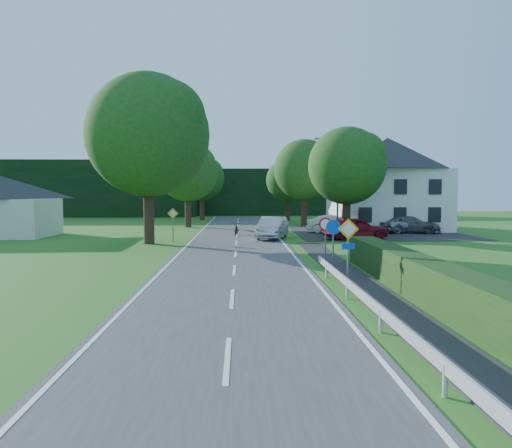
{
  "coord_description": "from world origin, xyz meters",
  "views": [
    {
      "loc": [
        0.28,
        -10.38,
        3.59
      ],
      "look_at": [
        1.22,
        19.42,
        1.65
      ],
      "focal_mm": 35.0,
      "sensor_mm": 36.0,
      "label": 1
    }
  ],
  "objects_px": {
    "parked_car_red": "(355,228)",
    "parked_car_grey": "(410,224)",
    "motorcycle": "(237,229)",
    "streetlight": "(336,181)",
    "parked_car_silver_a": "(335,224)",
    "moving_car": "(272,228)",
    "parked_car_silver_b": "(406,224)",
    "parasol": "(359,221)"
  },
  "relations": [
    {
      "from": "streetlight",
      "to": "parked_car_silver_a",
      "type": "height_order",
      "value": "streetlight"
    },
    {
      "from": "parked_car_silver_b",
      "to": "parasol",
      "type": "height_order",
      "value": "parasol"
    },
    {
      "from": "parasol",
      "to": "motorcycle",
      "type": "bearing_deg",
      "value": -170.66
    },
    {
      "from": "streetlight",
      "to": "parked_car_grey",
      "type": "xyz_separation_m",
      "value": [
        6.86,
        2.0,
        -3.7
      ]
    },
    {
      "from": "motorcycle",
      "to": "parasol",
      "type": "bearing_deg",
      "value": 13.92
    },
    {
      "from": "streetlight",
      "to": "parked_car_silver_a",
      "type": "distance_m",
      "value": 4.2
    },
    {
      "from": "parked_car_silver_a",
      "to": "parasol",
      "type": "xyz_separation_m",
      "value": [
        2.02,
        -0.14,
        0.24
      ]
    },
    {
      "from": "parked_car_silver_b",
      "to": "parked_car_silver_a",
      "type": "bearing_deg",
      "value": 73.14
    },
    {
      "from": "motorcycle",
      "to": "parked_car_silver_a",
      "type": "height_order",
      "value": "parked_car_silver_a"
    },
    {
      "from": "parked_car_red",
      "to": "parasol",
      "type": "relative_size",
      "value": 2.15
    },
    {
      "from": "parasol",
      "to": "streetlight",
      "type": "bearing_deg",
      "value": -140.8
    },
    {
      "from": "parked_car_silver_a",
      "to": "parked_car_silver_b",
      "type": "height_order",
      "value": "parked_car_silver_a"
    },
    {
      "from": "moving_car",
      "to": "parked_car_red",
      "type": "height_order",
      "value": "parked_car_red"
    },
    {
      "from": "parked_car_silver_a",
      "to": "parked_car_grey",
      "type": "distance_m",
      "value": 6.54
    },
    {
      "from": "parked_car_red",
      "to": "parasol",
      "type": "bearing_deg",
      "value": -30.26
    },
    {
      "from": "moving_car",
      "to": "motorcycle",
      "type": "bearing_deg",
      "value": 146.9
    },
    {
      "from": "parked_car_red",
      "to": "parked_car_grey",
      "type": "xyz_separation_m",
      "value": [
        6.05,
        5.5,
        -0.1
      ]
    },
    {
      "from": "parked_car_red",
      "to": "streetlight",
      "type": "bearing_deg",
      "value": -1.38
    },
    {
      "from": "parked_car_grey",
      "to": "parasol",
      "type": "height_order",
      "value": "parasol"
    },
    {
      "from": "moving_car",
      "to": "parked_car_red",
      "type": "xyz_separation_m",
      "value": [
        6.18,
        -0.66,
        0.01
      ]
    },
    {
      "from": "parked_car_red",
      "to": "parked_car_silver_b",
      "type": "distance_m",
      "value": 8.35
    },
    {
      "from": "parked_car_silver_b",
      "to": "parked_car_red",
      "type": "bearing_deg",
      "value": 115.03
    },
    {
      "from": "streetlight",
      "to": "parked_car_silver_a",
      "type": "xyz_separation_m",
      "value": [
        0.33,
        2.05,
        -3.65
      ]
    },
    {
      "from": "parked_car_silver_a",
      "to": "streetlight",
      "type": "bearing_deg",
      "value": -173.34
    },
    {
      "from": "parked_car_red",
      "to": "parked_car_silver_a",
      "type": "height_order",
      "value": "parked_car_red"
    },
    {
      "from": "parked_car_silver_a",
      "to": "parasol",
      "type": "distance_m",
      "value": 2.04
    },
    {
      "from": "parked_car_silver_a",
      "to": "parked_car_silver_b",
      "type": "distance_m",
      "value": 6.34
    },
    {
      "from": "moving_car",
      "to": "parked_car_silver_a",
      "type": "bearing_deg",
      "value": 55.47
    },
    {
      "from": "motorcycle",
      "to": "parked_car_grey",
      "type": "height_order",
      "value": "parked_car_grey"
    },
    {
      "from": "streetlight",
      "to": "parked_car_grey",
      "type": "height_order",
      "value": "streetlight"
    },
    {
      "from": "moving_car",
      "to": "parked_car_red",
      "type": "bearing_deg",
      "value": 8.67
    },
    {
      "from": "streetlight",
      "to": "parked_car_red",
      "type": "relative_size",
      "value": 1.65
    },
    {
      "from": "parked_car_silver_a",
      "to": "parked_car_grey",
      "type": "relative_size",
      "value": 0.94
    },
    {
      "from": "motorcycle",
      "to": "parked_car_silver_b",
      "type": "distance_m",
      "value": 14.93
    },
    {
      "from": "motorcycle",
      "to": "parked_car_red",
      "type": "distance_m",
      "value": 9.66
    },
    {
      "from": "parked_car_silver_a",
      "to": "parasol",
      "type": "relative_size",
      "value": 2.08
    },
    {
      "from": "motorcycle",
      "to": "moving_car",
      "type": "bearing_deg",
      "value": -43.32
    },
    {
      "from": "parked_car_red",
      "to": "parasol",
      "type": "distance_m",
      "value": 5.63
    },
    {
      "from": "moving_car",
      "to": "parasol",
      "type": "xyz_separation_m",
      "value": [
        7.71,
        4.75,
        0.2
      ]
    },
    {
      "from": "parked_car_red",
      "to": "parked_car_silver_a",
      "type": "distance_m",
      "value": 5.58
    },
    {
      "from": "streetlight",
      "to": "parked_car_silver_b",
      "type": "relative_size",
      "value": 1.58
    },
    {
      "from": "parked_car_grey",
      "to": "motorcycle",
      "type": "bearing_deg",
      "value": 118.67
    }
  ]
}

